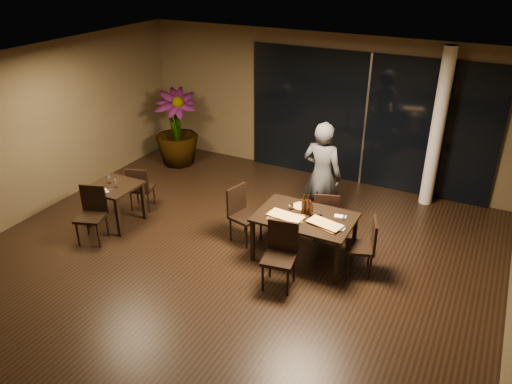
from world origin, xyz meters
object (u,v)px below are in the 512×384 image
object	(u,v)px
main_table	(305,220)
diner	(322,176)
side_table	(114,192)
potted_plant	(176,128)
bottle_c	(308,205)
chair_side_near	(92,211)
bottle_b	(311,209)
chair_main_right	(366,244)
bottle_a	(304,204)
chair_main_far	(326,213)
chair_main_near	(281,251)
chair_main_left	(242,211)
chair_side_far	(140,186)

from	to	relation	value
main_table	diner	world-z (taller)	diner
side_table	potted_plant	world-z (taller)	potted_plant
main_table	side_table	world-z (taller)	same
potted_plant	bottle_c	size ratio (longest dim) A/B	5.14
chair_side_near	bottle_c	world-z (taller)	bottle_c
bottle_b	chair_main_right	bearing A→B (deg)	1.04
main_table	chair_side_near	xyz separation A→B (m)	(-3.38, -1.08, -0.14)
chair_main_right	potted_plant	size ratio (longest dim) A/B	0.53
bottle_a	bottle_b	bearing A→B (deg)	-17.38
chair_main_right	bottle_a	bearing A→B (deg)	-110.61
chair_main_far	chair_main_near	distance (m)	1.46
chair_main_near	potted_plant	world-z (taller)	potted_plant
chair_main_far	bottle_b	size ratio (longest dim) A/B	3.38
potted_plant	bottle_a	distance (m)	4.50
diner	bottle_a	size ratio (longest dim) A/B	5.91
side_table	bottle_b	bearing A→B (deg)	8.69
chair_main_far	chair_main_left	size ratio (longest dim) A/B	0.94
chair_main_near	bottle_b	distance (m)	0.89
chair_main_far	main_table	bearing A→B (deg)	62.02
chair_main_near	chair_main_right	world-z (taller)	chair_main_near
bottle_a	bottle_c	size ratio (longest dim) A/B	0.99
chair_main_left	bottle_c	size ratio (longest dim) A/B	2.90
chair_main_left	potted_plant	distance (m)	3.62
chair_side_near	diner	bearing A→B (deg)	14.80
bottle_c	diner	bearing A→B (deg)	98.57
diner	potted_plant	bearing A→B (deg)	-13.70
chair_main_left	bottle_a	size ratio (longest dim) A/B	2.93
chair_main_right	bottle_a	xyz separation A→B (m)	(-1.03, 0.03, 0.41)
chair_main_near	chair_side_near	distance (m)	3.34
chair_main_near	chair_side_far	xyz separation A→B (m)	(-3.27, 0.87, -0.06)
chair_side_near	bottle_b	bearing A→B (deg)	-1.23
main_table	chair_main_far	world-z (taller)	chair_main_far
diner	chair_main_left	bearing A→B (deg)	49.07
side_table	chair_main_near	bearing A→B (deg)	-4.79
main_table	potted_plant	xyz separation A→B (m)	(-4.00, 2.25, 0.17)
chair_main_far	bottle_b	xyz separation A→B (m)	(-0.03, -0.63, 0.38)
chair_main_near	potted_plant	distance (m)	4.99
chair_main_left	chair_side_far	world-z (taller)	chair_main_left
chair_side_far	bottle_c	xyz separation A→B (m)	(3.33, -0.01, 0.42)
bottle_a	bottle_c	bearing A→B (deg)	5.29
chair_side_far	chair_side_near	world-z (taller)	chair_side_near
chair_main_right	chair_main_far	bearing A→B (deg)	-144.90
diner	bottle_a	distance (m)	1.02
chair_main_far	chair_main_near	xyz separation A→B (m)	(-0.17, -1.44, 0.04)
side_table	chair_main_near	size ratio (longest dim) A/B	0.81
side_table	diner	size ratio (longest dim) A/B	0.41
chair_main_far	diner	xyz separation A→B (m)	(-0.26, 0.43, 0.46)
chair_main_left	chair_side_near	world-z (taller)	chair_main_left
chair_main_far	chair_side_near	distance (m)	3.91
main_table	bottle_b	distance (m)	0.23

